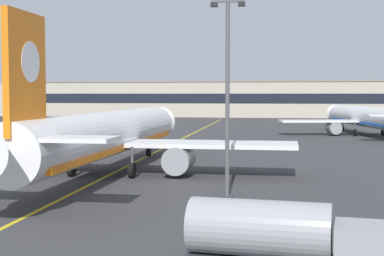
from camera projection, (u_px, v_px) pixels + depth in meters
name	position (u px, v px, depth m)	size (l,w,h in m)	color
ground_plane	(37.00, 205.00, 35.46)	(400.00, 400.00, 0.00)	#353538
taxiway_centreline	(150.00, 155.00, 65.01)	(0.30, 180.00, 0.01)	yellow
airliner_foreground	(108.00, 135.00, 48.93)	(32.01, 41.40, 11.65)	white
airliner_background	(366.00, 117.00, 95.22)	(28.76, 36.70, 10.37)	white
apron_lamp_post	(227.00, 95.00, 37.63)	(2.24, 0.90, 13.08)	#515156
service_truck_catering_grey	(285.00, 242.00, 20.89)	(7.82, 3.36, 3.00)	#2D2D33
safety_cone_by_nose_gear	(169.00, 152.00, 65.66)	(0.44, 0.44, 0.55)	orange
terminal_building	(215.00, 99.00, 172.67)	(137.24, 12.40, 10.75)	#B2A893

